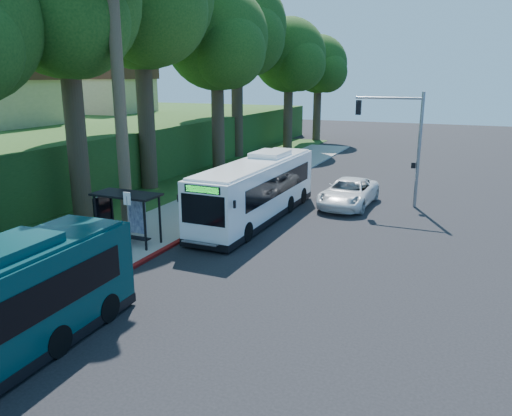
% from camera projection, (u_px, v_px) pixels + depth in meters
% --- Properties ---
extents(ground, '(140.00, 140.00, 0.00)m').
position_uv_depth(ground, '(287.00, 245.00, 24.02)').
color(ground, black).
rests_on(ground, ground).
extents(sidewalk, '(4.50, 70.00, 0.12)m').
position_uv_depth(sidewalk, '(160.00, 226.00, 26.79)').
color(sidewalk, gray).
rests_on(sidewalk, ground).
extents(red_curb, '(0.25, 30.00, 0.13)m').
position_uv_depth(red_curb, '(152.00, 256.00, 22.36)').
color(red_curb, maroon).
rests_on(red_curb, ground).
extents(grass_verge, '(8.00, 70.00, 0.06)m').
position_uv_depth(grass_verge, '(130.00, 197.00, 33.42)').
color(grass_verge, '#234719').
rests_on(grass_verge, ground).
extents(bus_shelter, '(3.20, 1.51, 2.55)m').
position_uv_depth(bus_shelter, '(125.00, 207.00, 23.79)').
color(bus_shelter, black).
rests_on(bus_shelter, ground).
extents(stop_sign_pole, '(0.35, 0.06, 3.17)m').
position_uv_depth(stop_sign_pole, '(128.00, 217.00, 21.11)').
color(stop_sign_pole, gray).
rests_on(stop_sign_pole, ground).
extents(traffic_signal_pole, '(4.10, 0.30, 7.00)m').
position_uv_depth(traffic_signal_pole, '(403.00, 135.00, 30.33)').
color(traffic_signal_pole, gray).
rests_on(traffic_signal_pole, ground).
extents(hillside_backdrop, '(24.00, 60.00, 8.80)m').
position_uv_depth(hillside_backdrop, '(79.00, 136.00, 46.85)').
color(hillside_backdrop, '#234719').
rests_on(hillside_backdrop, ground).
extents(tree_0, '(8.40, 8.00, 15.70)m').
position_uv_depth(tree_0, '(66.00, 10.00, 25.88)').
color(tree_0, '#382B1E').
rests_on(tree_0, ground).
extents(tree_1, '(10.50, 10.00, 18.26)m').
position_uv_depth(tree_1, '(141.00, 0.00, 32.97)').
color(tree_1, '#382B1E').
rests_on(tree_1, ground).
extents(tree_2, '(8.82, 8.40, 15.12)m').
position_uv_depth(tree_2, '(218.00, 43.00, 40.09)').
color(tree_2, '#382B1E').
rests_on(tree_2, ground).
extents(tree_3, '(10.08, 9.60, 17.28)m').
position_uv_depth(tree_3, '(238.00, 32.00, 47.56)').
color(tree_3, '#382B1E').
rests_on(tree_3, ground).
extents(tree_4, '(8.40, 8.00, 14.14)m').
position_uv_depth(tree_4, '(290.00, 59.00, 54.30)').
color(tree_4, '#382B1E').
rests_on(tree_4, ground).
extents(tree_5, '(7.35, 7.00, 12.86)m').
position_uv_depth(tree_5, '(319.00, 67.00, 61.23)').
color(tree_5, '#382B1E').
rests_on(tree_5, ground).
extents(white_bus, '(2.72, 12.12, 3.61)m').
position_uv_depth(white_bus, '(257.00, 188.00, 28.04)').
color(white_bus, white).
rests_on(white_bus, ground).
extents(pickup, '(2.98, 6.12, 1.67)m').
position_uv_depth(pickup, '(349.00, 193.00, 31.14)').
color(pickup, white).
rests_on(pickup, ground).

